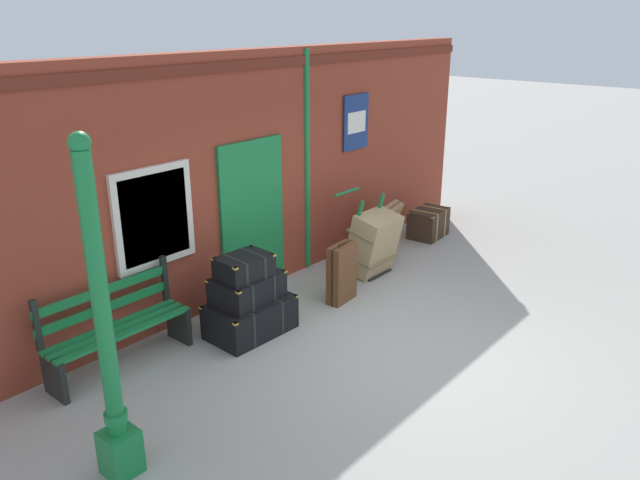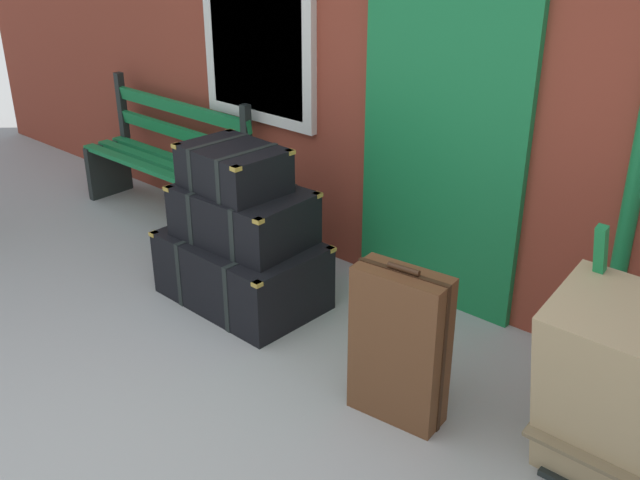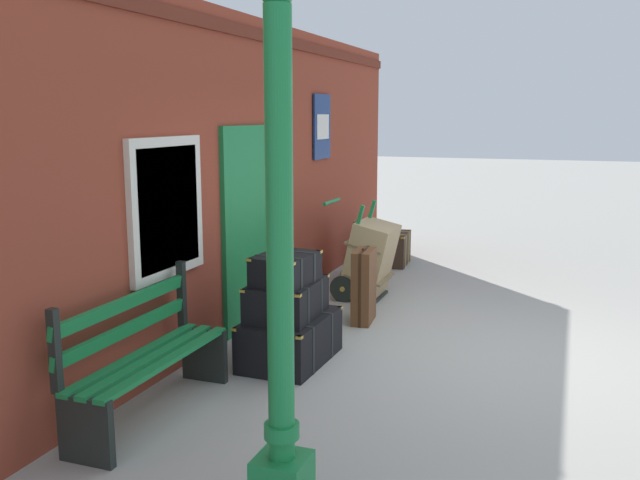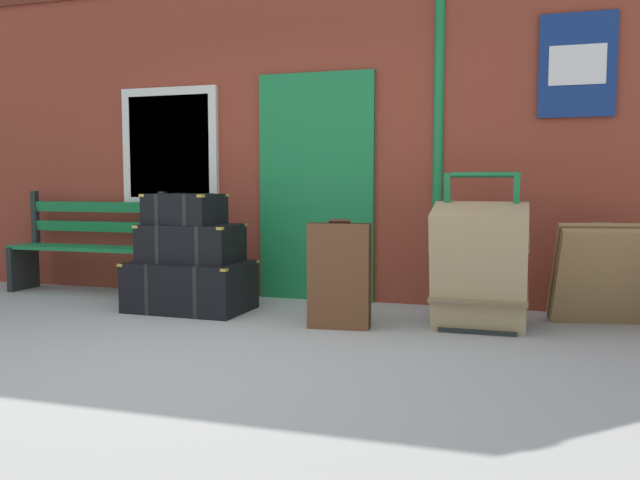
{
  "view_description": "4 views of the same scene",
  "coord_description": "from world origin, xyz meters",
  "views": [
    {
      "loc": [
        -5.29,
        -3.34,
        3.61
      ],
      "look_at": [
        0.52,
        1.59,
        0.84
      ],
      "focal_mm": 34.97,
      "sensor_mm": 36.0,
      "label": 1
    },
    {
      "loc": [
        2.36,
        -1.15,
        2.36
      ],
      "look_at": [
        -0.18,
        1.69,
        0.56
      ],
      "focal_mm": 41.68,
      "sensor_mm": 36.0,
      "label": 2
    },
    {
      "loc": [
        -6.3,
        -0.72,
        2.21
      ],
      "look_at": [
        0.48,
        1.77,
        0.9
      ],
      "focal_mm": 39.02,
      "sensor_mm": 36.0,
      "label": 3
    },
    {
      "loc": [
        1.97,
        -3.4,
        1.09
      ],
      "look_at": [
        0.4,
        1.66,
        0.63
      ],
      "focal_mm": 36.91,
      "sensor_mm": 36.0,
      "label": 4
    }
  ],
  "objects": [
    {
      "name": "large_brown_trunk",
      "position": [
        1.67,
        1.55,
        0.48
      ],
      "size": [
        0.7,
        0.62,
        0.95
      ],
      "color": "tan",
      "rests_on": "ground"
    },
    {
      "name": "platform_bench",
      "position": [
        -2.18,
        2.16,
        0.44
      ],
      "size": [
        1.6,
        0.43,
        1.01
      ],
      "color": "#197A3D",
      "rests_on": "ground"
    },
    {
      "name": "steamer_trunk_middle",
      "position": [
        -0.75,
        1.63,
        0.58
      ],
      "size": [
        0.83,
        0.57,
        0.33
      ],
      "color": "black",
      "rests_on": "steamer_trunk_base"
    },
    {
      "name": "steamer_trunk_top",
      "position": [
        -0.8,
        1.62,
        0.87
      ],
      "size": [
        0.64,
        0.49,
        0.27
      ],
      "color": "black",
      "rests_on": "steamer_trunk_middle"
    },
    {
      "name": "brick_facade",
      "position": [
        -0.01,
        2.6,
        1.6
      ],
      "size": [
        10.4,
        0.35,
        3.2
      ],
      "color": "brown",
      "rests_on": "ground"
    },
    {
      "name": "steamer_trunk_base",
      "position": [
        -0.75,
        1.6,
        0.21
      ],
      "size": [
        1.03,
        0.68,
        0.43
      ],
      "color": "black",
      "rests_on": "ground"
    },
    {
      "name": "porters_trolley",
      "position": [
        1.67,
        1.73,
        0.27
      ],
      "size": [
        0.71,
        0.68,
        1.18
      ],
      "color": "black",
      "rests_on": "ground"
    },
    {
      "name": "suitcase_cream",
      "position": [
        0.66,
        1.33,
        0.4
      ],
      "size": [
        0.48,
        0.24,
        0.83
      ],
      "color": "brown",
      "rests_on": "ground"
    }
  ]
}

